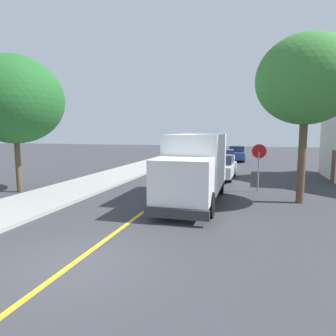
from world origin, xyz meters
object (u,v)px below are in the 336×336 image
object	(u,v)px
parked_car_far	(237,154)
parked_car_mid	(224,159)
box_truck	(195,165)
parked_car_near	(221,167)
stop_sign	(259,158)
street_tree_far_side	(306,80)
street_tree_near	(14,100)

from	to	relation	value
parked_car_far	parked_car_mid	bearing A→B (deg)	-96.21
box_truck	parked_car_near	world-z (taller)	box_truck
stop_sign	parked_car_far	bearing A→B (deg)	96.86
box_truck	parked_car_far	distance (m)	20.22
parked_car_near	street_tree_far_side	size ratio (longest dim) A/B	0.58
stop_sign	street_tree_far_side	bearing A→B (deg)	-48.76
street_tree_near	street_tree_far_side	world-z (taller)	street_tree_far_side
parked_car_mid	parked_car_near	bearing A→B (deg)	-86.90
parked_car_near	street_tree_near	xyz separation A→B (m)	(-10.21, -7.82, 4.21)
parked_car_near	parked_car_mid	world-z (taller)	same
stop_sign	box_truck	bearing A→B (deg)	-133.38
parked_car_mid	street_tree_far_side	bearing A→B (deg)	-69.29
parked_car_mid	stop_sign	distance (m)	10.64
stop_sign	parked_car_mid	bearing A→B (deg)	105.32
box_truck	street_tree_near	xyz separation A→B (m)	(-9.72, -0.56, 3.24)
parked_car_far	street_tree_far_side	size ratio (longest dim) A/B	0.58
box_truck	parked_car_near	size ratio (longest dim) A/B	1.62
box_truck	street_tree_near	size ratio (longest dim) A/B	0.98
parked_car_near	box_truck	bearing A→B (deg)	-93.81
parked_car_far	stop_sign	size ratio (longest dim) A/B	1.66
parked_car_near	parked_car_far	size ratio (longest dim) A/B	1.01
box_truck	street_tree_near	world-z (taller)	street_tree_near
parked_car_near	stop_sign	bearing A→B (deg)	-59.16
parked_car_near	street_tree_far_side	world-z (taller)	street_tree_far_side
stop_sign	street_tree_near	distance (m)	13.57
parked_car_far	street_tree_near	world-z (taller)	street_tree_near
box_truck	street_tree_far_side	xyz separation A→B (m)	(4.82, 0.99, 3.85)
box_truck	parked_car_mid	distance (m)	13.37
parked_car_mid	street_tree_near	size ratio (longest dim) A/B	0.61
street_tree_near	street_tree_far_side	distance (m)	14.63
stop_sign	street_tree_near	world-z (taller)	street_tree_near
street_tree_far_side	parked_car_mid	bearing A→B (deg)	110.71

